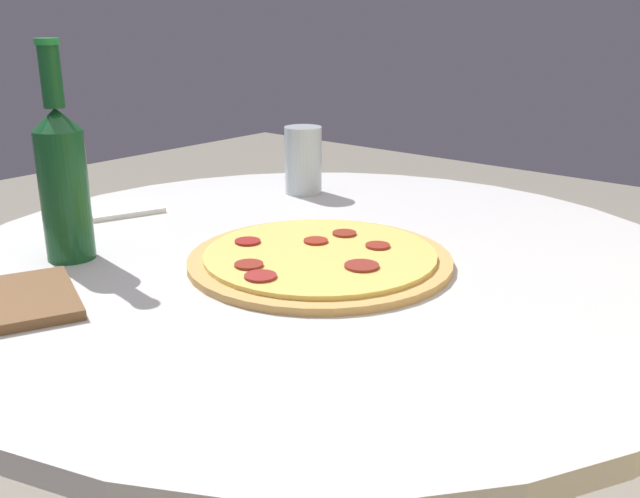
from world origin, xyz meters
The scene contains 5 objects.
table centered at (0.00, 0.00, 0.55)m, with size 1.04×1.04×0.76m.
pizza centered at (0.03, 0.02, 0.77)m, with size 0.35×0.35×0.02m.
beer_bottle centered at (0.23, -0.25, 0.87)m, with size 0.06×0.06×0.29m.
drinking_glass centered at (-0.25, -0.25, 0.82)m, with size 0.07×0.07×0.12m.
napkin centered at (0.06, -0.40, 0.76)m, with size 0.18×0.14×0.01m.
Camera 1 is at (0.71, 0.59, 1.08)m, focal length 40.00 mm.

